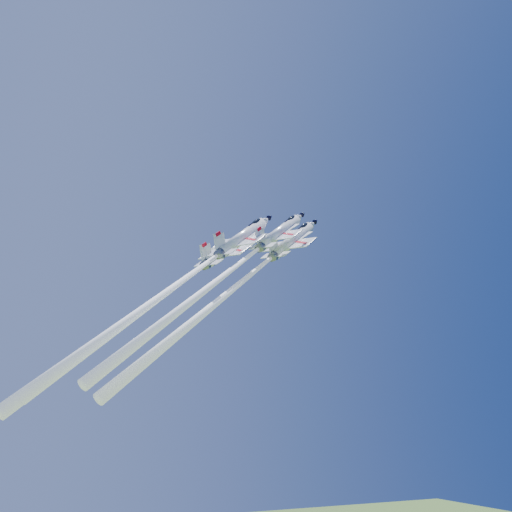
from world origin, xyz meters
name	(u,v)px	position (x,y,z in m)	size (l,w,h in m)	color
jet_lead	(237,286)	(-4.94, -3.23, 82.49)	(40.11, 20.25, 40.25)	white
jet_left	(171,290)	(-13.99, 4.46, 82.50)	(39.87, 20.23, 39.75)	white
jet_right	(223,276)	(-9.17, -7.55, 82.68)	(37.23, 18.77, 37.42)	white
jet_slot	(175,286)	(-16.68, -6.91, 80.48)	(39.66, 20.00, 39.85)	white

